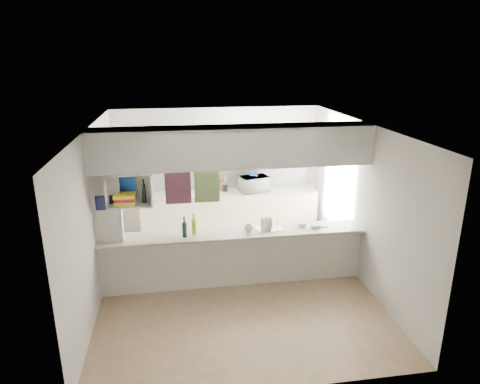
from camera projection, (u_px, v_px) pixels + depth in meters
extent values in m
plane|color=#8B6B51|center=(235.00, 284.00, 7.05)|extent=(4.80, 4.80, 0.00)
plane|color=white|center=(234.00, 126.00, 6.26)|extent=(4.80, 4.80, 0.00)
plane|color=silver|center=(218.00, 170.00, 8.91)|extent=(4.20, 0.00, 4.20)
plane|color=silver|center=(95.00, 217.00, 6.35)|extent=(0.00, 4.80, 4.80)
plane|color=silver|center=(362.00, 203.00, 6.96)|extent=(0.00, 4.80, 4.80)
cube|color=silver|center=(234.00, 260.00, 6.92)|extent=(4.20, 0.15, 0.88)
cube|color=#B4AC9E|center=(234.00, 233.00, 6.78)|extent=(4.20, 0.50, 0.04)
cube|color=white|center=(234.00, 147.00, 6.35)|extent=(4.20, 0.50, 0.60)
cube|color=silver|center=(108.00, 216.00, 6.38)|extent=(0.40, 0.18, 2.60)
cube|color=#191E4C|center=(106.00, 203.00, 6.21)|extent=(0.30, 0.01, 0.22)
cube|color=white|center=(107.00, 218.00, 6.28)|extent=(0.30, 0.01, 0.24)
cube|color=#321625|center=(178.00, 185.00, 6.62)|extent=(0.40, 0.02, 0.62)
cube|color=#186D66|center=(207.00, 183.00, 6.69)|extent=(0.40, 0.02, 0.62)
cube|color=white|center=(131.00, 204.00, 6.27)|extent=(0.65, 0.35, 0.02)
cube|color=white|center=(128.00, 173.00, 6.12)|extent=(0.65, 0.35, 0.02)
cube|color=white|center=(130.00, 185.00, 6.35)|extent=(0.65, 0.02, 0.50)
cube|color=white|center=(107.00, 190.00, 6.15)|extent=(0.02, 0.35, 0.50)
cube|color=white|center=(151.00, 188.00, 6.24)|extent=(0.02, 0.35, 0.50)
cube|color=yellow|center=(125.00, 202.00, 6.25)|extent=(0.30, 0.24, 0.05)
cube|color=red|center=(125.00, 199.00, 6.23)|extent=(0.28, 0.22, 0.05)
cube|color=yellow|center=(124.00, 195.00, 6.21)|extent=(0.30, 0.24, 0.05)
cube|color=#0D3793|center=(127.00, 186.00, 6.31)|extent=(0.26, 0.02, 0.34)
cylinder|color=black|center=(144.00, 194.00, 6.25)|extent=(0.06, 0.06, 0.28)
cube|color=silver|center=(230.00, 213.00, 8.92)|extent=(3.60, 0.60, 0.90)
cube|color=#B4AC9E|center=(230.00, 192.00, 8.78)|extent=(3.60, 0.63, 0.03)
cube|color=silver|center=(228.00, 174.00, 8.95)|extent=(3.60, 0.03, 0.60)
cube|color=silver|center=(218.00, 145.00, 8.58)|extent=(2.62, 0.34, 0.72)
cube|color=white|center=(256.00, 163.00, 8.74)|extent=(0.60, 0.46, 0.12)
cube|color=silver|center=(258.00, 168.00, 8.54)|extent=(0.60, 0.02, 0.05)
imported|color=white|center=(254.00, 184.00, 8.76)|extent=(0.65, 0.52, 0.32)
imported|color=#0D3793|center=(253.00, 175.00, 8.70)|extent=(0.22, 0.22, 0.05)
cube|color=silver|center=(269.00, 229.00, 6.89)|extent=(0.43, 0.35, 0.01)
cylinder|color=white|center=(263.00, 223.00, 6.83)|extent=(0.04, 0.20, 0.20)
cylinder|color=white|center=(267.00, 223.00, 6.85)|extent=(0.04, 0.20, 0.20)
cylinder|color=white|center=(270.00, 222.00, 6.86)|extent=(0.04, 0.20, 0.20)
imported|color=white|center=(248.00, 228.00, 6.76)|extent=(0.15, 0.15, 0.11)
cylinder|color=black|center=(185.00, 230.00, 6.56)|extent=(0.07, 0.07, 0.23)
cylinder|color=black|center=(184.00, 220.00, 6.51)|extent=(0.03, 0.03, 0.11)
cylinder|color=#96A91C|center=(194.00, 227.00, 6.66)|extent=(0.07, 0.07, 0.25)
cylinder|color=#96A91C|center=(194.00, 216.00, 6.60)|extent=(0.03, 0.03, 0.11)
cylinder|color=silver|center=(302.00, 225.00, 6.98)|extent=(0.13, 0.13, 0.07)
cube|color=silver|center=(315.00, 227.00, 6.91)|extent=(0.13, 0.10, 0.06)
cube|color=black|center=(324.00, 227.00, 6.97)|extent=(0.14, 0.07, 0.01)
cylinder|color=black|center=(225.00, 188.00, 8.79)|extent=(0.10, 0.10, 0.15)
cube|color=#56341D|center=(223.00, 186.00, 8.80)|extent=(0.12, 0.10, 0.20)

